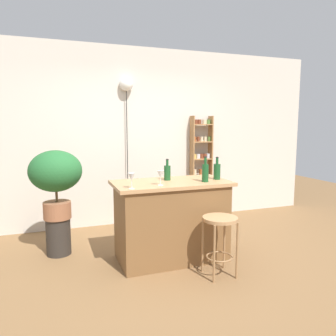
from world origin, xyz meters
The scene contains 13 objects.
ground centered at (0.00, 0.00, 0.00)m, with size 12.00×12.00×0.00m, color brown.
back_wall centered at (0.00, 1.95, 1.40)m, with size 6.40×0.10×2.80m, color beige.
kitchen_counter centered at (0.00, 0.30, 0.47)m, with size 1.35×0.71×0.94m.
bar_stool centered at (0.33, -0.28, 0.48)m, with size 0.37×0.37×0.64m.
spice_shelf centered at (1.11, 1.80, 0.90)m, with size 0.36×0.17×1.74m.
plant_stool centered at (-1.26, 0.90, 0.23)m, with size 0.29×0.29×0.46m, color #2D2823.
potted_plant centered at (-1.26, 0.90, 0.99)m, with size 0.63×0.56×0.84m.
bottle_wine_red centered at (0.36, 0.14, 1.05)m, with size 0.08×0.08×0.30m.
bottle_soda_blue centered at (0.57, 0.25, 1.04)m, with size 0.08×0.08×0.27m.
bottle_spirits_clear centered at (-0.01, 0.40, 1.04)m, with size 0.08×0.08×0.25m.
wine_glass_left centered at (-0.20, 0.11, 1.06)m, with size 0.07×0.07×0.16m.
wine_glass_center centered at (-0.54, 0.03, 1.06)m, with size 0.07×0.07×0.16m.
pendant_globe_light centered at (-0.16, 1.84, 2.18)m, with size 0.21×0.21×2.32m.
Camera 1 is at (-1.33, -3.23, 1.61)m, focal length 35.15 mm.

